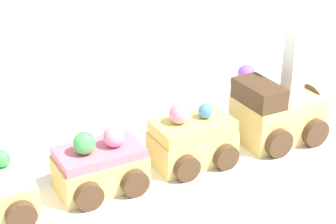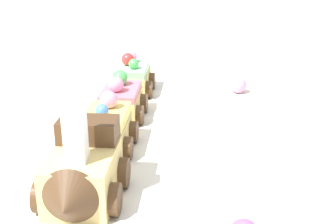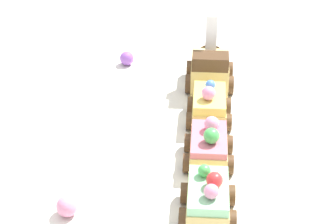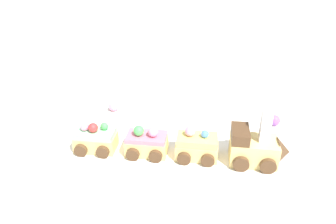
# 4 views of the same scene
# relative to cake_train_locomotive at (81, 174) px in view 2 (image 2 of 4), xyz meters

# --- Properties ---
(ground_plane) EXTENTS (10.00, 10.00, 0.00)m
(ground_plane) POSITION_rel_cake_train_locomotive_xyz_m (-0.15, 0.04, -0.04)
(ground_plane) COLOR beige
(display_board) EXTENTS (0.77, 0.44, 0.01)m
(display_board) POSITION_rel_cake_train_locomotive_xyz_m (-0.15, 0.04, -0.04)
(display_board) COLOR white
(display_board) RESTS_ON ground_plane
(cake_train_locomotive) EXTENTS (0.11, 0.08, 0.12)m
(cake_train_locomotive) POSITION_rel_cake_train_locomotive_xyz_m (0.00, 0.00, 0.00)
(cake_train_locomotive) COLOR #E5C675
(cake_train_locomotive) RESTS_ON display_board
(cake_car_lemon) EXTENTS (0.08, 0.07, 0.07)m
(cake_car_lemon) POSITION_rel_cake_train_locomotive_xyz_m (-0.11, -0.01, -0.01)
(cake_car_lemon) COLOR #E5C675
(cake_car_lemon) RESTS_ON display_board
(cake_car_strawberry) EXTENTS (0.08, 0.07, 0.06)m
(cake_car_strawberry) POSITION_rel_cake_train_locomotive_xyz_m (-0.21, -0.01, -0.01)
(cake_car_strawberry) COLOR #E5C675
(cake_car_strawberry) RESTS_ON display_board
(cake_car_mint) EXTENTS (0.08, 0.07, 0.06)m
(cake_car_mint) POSITION_rel_cake_train_locomotive_xyz_m (-0.31, -0.02, -0.01)
(cake_car_mint) COLOR #E5C675
(cake_car_mint) RESTS_ON display_board
(gumball_pink) EXTENTS (0.03, 0.03, 0.03)m
(gumball_pink) POSITION_rel_cake_train_locomotive_xyz_m (-0.33, 0.14, -0.02)
(gumball_pink) COLOR pink
(gumball_pink) RESTS_ON display_board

